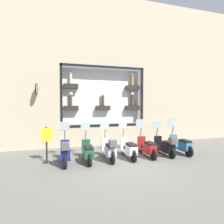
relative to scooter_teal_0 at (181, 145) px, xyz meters
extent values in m
plane|color=#66635E|center=(-0.68, 3.23, -0.44)|extent=(120.00, 120.00, 0.00)
cube|color=tan|center=(2.92, 3.23, 0.12)|extent=(0.40, 4.95, 1.12)
cube|color=tan|center=(2.92, 3.23, 6.28)|extent=(0.40, 4.95, 4.11)
cube|color=black|center=(2.71, 3.23, 4.17)|extent=(0.04, 4.95, 0.12)
cube|color=black|center=(2.71, 3.23, 0.74)|extent=(0.04, 4.95, 0.12)
cube|color=black|center=(2.71, 0.82, 2.45)|extent=(0.04, 0.12, 3.54)
cube|color=black|center=(2.71, 5.65, 2.45)|extent=(0.04, 0.12, 3.54)
cube|color=white|center=(3.27, 3.23, 2.45)|extent=(0.04, 4.71, 3.30)
cube|color=#28231E|center=(3.05, 1.34, 3.02)|extent=(0.36, 0.83, 0.28)
cylinder|color=#9E7F4C|center=(3.05, 1.34, 3.47)|extent=(0.17, 0.17, 0.61)
sphere|color=white|center=(3.05, 1.34, 3.88)|extent=(0.22, 0.22, 0.22)
cube|color=#28231E|center=(3.05, 5.12, 3.02)|extent=(0.36, 0.83, 0.28)
cylinder|color=silver|center=(3.05, 5.12, 3.43)|extent=(0.15, 0.15, 0.55)
sphere|color=beige|center=(3.05, 5.12, 3.81)|extent=(0.20, 0.20, 0.20)
cube|color=#28231E|center=(3.05, 1.34, 1.76)|extent=(0.36, 0.83, 0.28)
cylinder|color=#47382D|center=(3.05, 1.34, 2.22)|extent=(0.17, 0.17, 0.62)
sphere|color=beige|center=(3.05, 1.34, 2.64)|extent=(0.22, 0.22, 0.22)
cube|color=#28231E|center=(3.05, 3.23, 1.76)|extent=(0.36, 0.83, 0.28)
cylinder|color=#47382D|center=(3.05, 3.23, 2.19)|extent=(0.16, 0.16, 0.58)
sphere|color=white|center=(3.05, 3.23, 2.59)|extent=(0.21, 0.21, 0.21)
cube|color=#28231E|center=(3.05, 5.12, 1.76)|extent=(0.36, 0.83, 0.28)
cylinder|color=#47382D|center=(3.05, 5.12, 2.19)|extent=(0.16, 0.16, 0.57)
sphere|color=beige|center=(3.05, 5.12, 2.58)|extent=(0.21, 0.21, 0.21)
cylinder|color=black|center=(2.55, 6.86, 2.74)|extent=(0.35, 0.05, 0.05)
torus|color=black|center=(2.37, 6.86, 2.74)|extent=(0.62, 0.07, 0.62)
cylinder|color=white|center=(2.37, 6.86, 2.74)|extent=(0.51, 0.03, 0.51)
cylinder|color=black|center=(0.74, 0.00, -0.18)|extent=(0.51, 0.09, 0.51)
cylinder|color=black|center=(-0.55, 0.00, -0.18)|extent=(0.51, 0.09, 0.51)
cube|color=teal|center=(0.09, 0.00, -0.20)|extent=(1.02, 0.38, 0.06)
cube|color=teal|center=(-0.28, 0.00, 0.01)|extent=(0.61, 0.35, 0.36)
cube|color=black|center=(-0.28, 0.00, 0.24)|extent=(0.58, 0.31, 0.10)
cube|color=teal|center=(0.64, 0.00, 0.11)|extent=(0.12, 0.37, 0.56)
cylinder|color=gray|center=(0.71, 0.00, 0.61)|extent=(0.20, 0.06, 0.45)
cylinder|color=gray|center=(0.78, 0.00, 0.82)|extent=(0.04, 0.61, 0.04)
cube|color=silver|center=(0.82, 0.00, 1.04)|extent=(0.10, 0.42, 0.42)
cylinder|color=black|center=(0.76, 0.92, -0.21)|extent=(0.45, 0.09, 0.45)
cylinder|color=black|center=(-0.58, 0.92, -0.21)|extent=(0.45, 0.09, 0.45)
cube|color=black|center=(0.09, 0.92, -0.22)|extent=(1.02, 0.38, 0.06)
cube|color=black|center=(-0.28, 0.92, -0.01)|extent=(0.61, 0.35, 0.36)
cube|color=black|center=(-0.28, 0.92, 0.22)|extent=(0.58, 0.31, 0.10)
cube|color=black|center=(0.64, 0.92, 0.09)|extent=(0.12, 0.37, 0.56)
cylinder|color=gray|center=(0.71, 0.92, 0.58)|extent=(0.20, 0.06, 0.45)
cylinder|color=gray|center=(0.78, 0.92, 0.80)|extent=(0.04, 0.61, 0.04)
cube|color=silver|center=(0.82, 0.92, 0.95)|extent=(0.08, 0.42, 0.31)
cube|color=#4C4C51|center=(-0.62, 0.92, 0.38)|extent=(0.28, 0.28, 0.28)
cylinder|color=black|center=(0.74, 1.83, -0.19)|extent=(0.50, 0.09, 0.50)
cylinder|color=black|center=(-0.56, 1.83, -0.19)|extent=(0.50, 0.09, 0.50)
cube|color=maroon|center=(0.09, 1.83, -0.20)|extent=(1.02, 0.39, 0.06)
cube|color=maroon|center=(-0.28, 1.83, 0.01)|extent=(0.61, 0.35, 0.36)
cube|color=black|center=(-0.28, 1.83, 0.24)|extent=(0.58, 0.31, 0.10)
cube|color=maroon|center=(0.64, 1.83, 0.11)|extent=(0.12, 0.37, 0.56)
cylinder|color=gray|center=(0.71, 1.83, 0.61)|extent=(0.20, 0.06, 0.45)
cylinder|color=gray|center=(0.78, 1.83, 0.82)|extent=(0.04, 0.60, 0.04)
cube|color=silver|center=(0.82, 1.83, 1.03)|extent=(0.10, 0.42, 0.41)
cylinder|color=black|center=(0.74, 2.75, -0.18)|extent=(0.51, 0.09, 0.51)
cylinder|color=black|center=(-0.55, 2.75, -0.18)|extent=(0.51, 0.09, 0.51)
cube|color=silver|center=(0.09, 2.75, -0.19)|extent=(1.02, 0.39, 0.06)
cube|color=silver|center=(-0.28, 2.75, 0.02)|extent=(0.61, 0.35, 0.36)
cube|color=black|center=(-0.28, 2.75, 0.25)|extent=(0.58, 0.31, 0.10)
cube|color=silver|center=(0.64, 2.75, 0.12)|extent=(0.12, 0.37, 0.56)
cylinder|color=gray|center=(0.71, 2.75, 0.61)|extent=(0.20, 0.06, 0.45)
cylinder|color=gray|center=(0.78, 2.75, 0.82)|extent=(0.04, 0.60, 0.04)
cube|color=silver|center=(0.82, 2.75, 0.99)|extent=(0.09, 0.42, 0.34)
cylinder|color=black|center=(0.73, 3.67, -0.17)|extent=(0.54, 0.09, 0.54)
cylinder|color=black|center=(-0.54, 3.67, -0.17)|extent=(0.54, 0.09, 0.54)
cube|color=#B7BCC6|center=(0.09, 3.67, -0.18)|extent=(1.02, 0.39, 0.06)
cube|color=#B7BCC6|center=(-0.28, 3.67, 0.03)|extent=(0.61, 0.35, 0.36)
cube|color=black|center=(-0.28, 3.67, 0.26)|extent=(0.58, 0.31, 0.10)
cube|color=#B7BCC6|center=(0.64, 3.67, 0.13)|extent=(0.12, 0.37, 0.56)
cylinder|color=gray|center=(0.71, 3.67, 0.63)|extent=(0.20, 0.06, 0.45)
cylinder|color=gray|center=(0.78, 3.67, 0.84)|extent=(0.04, 0.60, 0.04)
cube|color=silver|center=(0.82, 3.67, 1.02)|extent=(0.09, 0.42, 0.36)
cube|color=#4C4C51|center=(-0.59, 3.67, 0.42)|extent=(0.28, 0.28, 0.28)
cylinder|color=black|center=(0.74, 4.59, -0.19)|extent=(0.50, 0.09, 0.50)
cylinder|color=black|center=(-0.56, 4.59, -0.19)|extent=(0.50, 0.09, 0.50)
cube|color=#19512D|center=(0.09, 4.59, -0.20)|extent=(1.02, 0.38, 0.06)
cube|color=#19512D|center=(-0.28, 4.59, 0.01)|extent=(0.61, 0.35, 0.36)
cube|color=black|center=(-0.28, 4.59, 0.24)|extent=(0.58, 0.31, 0.10)
cube|color=#19512D|center=(0.64, 4.59, 0.11)|extent=(0.12, 0.37, 0.56)
cylinder|color=gray|center=(0.71, 4.59, 0.61)|extent=(0.20, 0.06, 0.45)
cylinder|color=gray|center=(0.78, 4.59, 0.82)|extent=(0.04, 0.60, 0.04)
cube|color=silver|center=(0.82, 4.59, 1.00)|extent=(0.09, 0.42, 0.35)
cylinder|color=black|center=(0.72, 5.50, -0.16)|extent=(0.56, 0.09, 0.56)
cylinder|color=black|center=(-0.53, 5.50, -0.16)|extent=(0.56, 0.09, 0.56)
cube|color=navy|center=(0.09, 5.50, -0.17)|extent=(1.02, 0.38, 0.06)
cube|color=navy|center=(-0.28, 5.50, 0.04)|extent=(0.61, 0.35, 0.36)
cube|color=black|center=(-0.28, 5.50, 0.27)|extent=(0.58, 0.31, 0.10)
cube|color=navy|center=(0.64, 5.50, 0.14)|extent=(0.12, 0.37, 0.56)
cylinder|color=gray|center=(0.71, 5.50, 0.63)|extent=(0.20, 0.06, 0.45)
cylinder|color=gray|center=(0.78, 5.50, 0.85)|extent=(0.04, 0.61, 0.04)
cube|color=silver|center=(0.82, 5.50, 1.03)|extent=(0.09, 0.42, 0.36)
cube|color=#4C4C51|center=(-0.59, 5.50, 0.43)|extent=(0.28, 0.28, 0.28)
cylinder|color=#232326|center=(0.39, 6.24, -0.42)|extent=(0.36, 0.36, 0.02)
cylinder|color=#232326|center=(0.39, 6.24, 0.30)|extent=(0.07, 0.07, 1.48)
cube|color=yellow|center=(0.37, 6.24, 0.72)|extent=(0.03, 0.45, 0.55)
camera|label=1|loc=(-7.24, 5.57, 1.97)|focal=28.00mm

